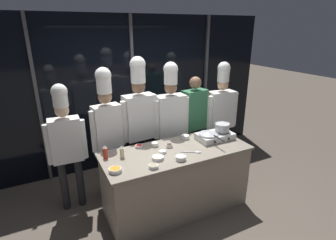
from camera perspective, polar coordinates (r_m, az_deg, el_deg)
ground_plane at (r=4.04m, az=1.69°, el=-18.36°), size 24.00×24.00×0.00m
window_wall_back at (r=4.85m, az=-7.67°, el=5.95°), size 5.53×0.09×2.70m
demo_counter at (r=3.77m, az=1.76°, el=-12.83°), size 2.01×0.82×0.92m
portable_stove at (r=3.91m, az=10.19°, el=-3.46°), size 0.53×0.33×0.11m
frying_pan at (r=3.81m, az=8.82°, el=-2.80°), size 0.29×0.50×0.04m
stock_pot at (r=3.94m, az=11.71°, el=-1.54°), size 0.24×0.21×0.12m
squeeze_bottle_chili at (r=3.39m, az=-13.52°, el=-6.80°), size 0.06×0.06×0.18m
squeeze_bottle_oil at (r=3.37m, az=-10.00°, el=-6.84°), size 0.06×0.06×0.17m
prep_bowl_carrots at (r=3.09m, az=-11.44°, el=-10.56°), size 0.15×0.15×0.05m
prep_bowl_rice at (r=3.64m, az=-2.92°, el=-5.27°), size 0.10×0.10×0.06m
prep_bowl_soy_glaze at (r=3.62m, az=0.29°, el=-5.56°), size 0.10×0.10×0.04m
prep_bowl_bean_sprouts at (r=3.28m, az=2.80°, el=-8.20°), size 0.13×0.13×0.06m
prep_bowl_bell_pepper at (r=3.63m, az=-6.36°, el=-5.65°), size 0.10×0.10×0.03m
prep_bowl_noodles at (r=3.30m, az=-2.23°, el=-8.16°), size 0.15×0.15×0.04m
prep_bowl_garlic at (r=3.88m, az=3.74°, el=-3.66°), size 0.12×0.12×0.06m
prep_bowl_mushrooms at (r=3.12m, az=-3.18°, el=-9.98°), size 0.12×0.12×0.04m
prep_bowl_onion at (r=3.46m, az=-1.20°, el=-6.90°), size 0.09×0.09×0.03m
serving_spoon_slotted at (r=3.50m, az=5.98°, el=-6.92°), size 0.26×0.17×0.02m
chef_head at (r=3.77m, az=-21.33°, el=-3.95°), size 0.52×0.22×1.82m
chef_sous at (r=3.83m, az=-13.10°, el=-0.86°), size 0.51×0.26×1.98m
chef_line at (r=4.00m, az=-6.19°, el=0.77°), size 0.63×0.29×2.10m
chef_pastry at (r=4.14m, az=0.58°, el=0.90°), size 0.60×0.26×2.00m
person_guest at (r=4.46m, az=5.75°, el=0.82°), size 0.54×0.28×1.73m
chef_apprentice at (r=4.69m, az=11.49°, el=2.15°), size 0.61×0.26×1.94m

